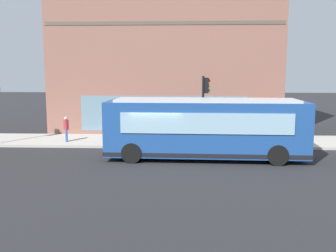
% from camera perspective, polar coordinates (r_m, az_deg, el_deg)
% --- Properties ---
extents(ground, '(120.00, 120.00, 0.00)m').
position_cam_1_polar(ground, '(19.12, -1.69, -5.08)').
color(ground, '#262628').
extents(sidewalk_curb, '(3.99, 40.00, 0.15)m').
position_cam_1_polar(sidewalk_curb, '(23.58, -0.91, -2.30)').
color(sidewalk_curb, '#B2ADA3').
rests_on(sidewalk_curb, ground).
extents(building_corner, '(7.67, 16.15, 13.77)m').
position_cam_1_polar(building_corner, '(29.07, -0.27, 13.18)').
color(building_corner, '#8C5B4C').
rests_on(building_corner, ground).
extents(city_bus_nearside, '(2.85, 10.11, 3.07)m').
position_cam_1_polar(city_bus_nearside, '(19.00, 5.68, -0.42)').
color(city_bus_nearside, '#1E478C').
rests_on(city_bus_nearside, ground).
extents(traffic_light_near_corner, '(0.32, 0.49, 4.03)m').
position_cam_1_polar(traffic_light_near_corner, '(21.83, 5.69, 4.42)').
color(traffic_light_near_corner, black).
rests_on(traffic_light_near_corner, sidewalk_curb).
extents(fire_hydrant, '(0.35, 0.35, 0.74)m').
position_cam_1_polar(fire_hydrant, '(23.50, -1.38, -1.26)').
color(fire_hydrant, red).
rests_on(fire_hydrant, sidewalk_curb).
extents(pedestrian_near_hydrant, '(0.32, 0.32, 1.67)m').
position_cam_1_polar(pedestrian_near_hydrant, '(23.25, 1.19, 0.13)').
color(pedestrian_near_hydrant, '#3359A5').
rests_on(pedestrian_near_hydrant, sidewalk_curb).
extents(pedestrian_near_building_entrance, '(0.32, 0.32, 1.54)m').
position_cam_1_polar(pedestrian_near_building_entrance, '(23.72, -15.29, -0.21)').
color(pedestrian_near_building_entrance, '#3359A5').
rests_on(pedestrian_near_building_entrance, sidewalk_curb).
extents(pedestrian_by_light_pole, '(0.32, 0.32, 1.55)m').
position_cam_1_polar(pedestrian_by_light_pole, '(22.17, 7.77, -0.55)').
color(pedestrian_by_light_pole, black).
rests_on(pedestrian_by_light_pole, sidewalk_curb).
extents(pedestrian_walking_along_curb, '(0.32, 0.32, 1.64)m').
position_cam_1_polar(pedestrian_walking_along_curb, '(24.65, 6.17, 0.49)').
color(pedestrian_walking_along_curb, silver).
rests_on(pedestrian_walking_along_curb, sidewalk_curb).
extents(newspaper_vending_box, '(0.44, 0.42, 0.90)m').
position_cam_1_polar(newspaper_vending_box, '(23.08, -4.28, -1.23)').
color(newspaper_vending_box, '#263F99').
rests_on(newspaper_vending_box, sidewalk_curb).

